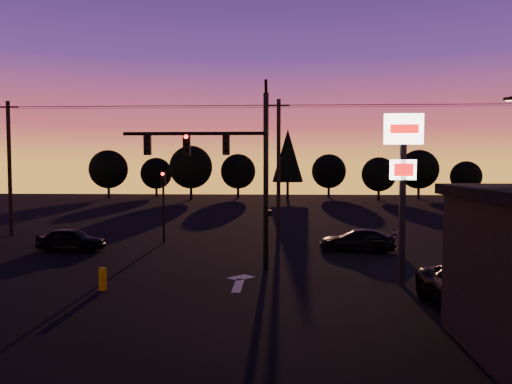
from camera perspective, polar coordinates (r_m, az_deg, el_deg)
ground at (r=19.23m, az=-3.83°, el=-11.32°), size 120.00×120.00×0.00m
lane_arrow at (r=20.79m, az=-1.88°, el=-10.19°), size 1.20×3.10×0.01m
traffic_signal_mast at (r=22.59m, az=-2.92°, el=3.50°), size 6.79×0.52×8.58m
secondary_signal at (r=30.88m, az=-10.55°, el=-0.47°), size 0.30×0.31×4.35m
pylon_sign at (r=20.54m, az=16.46°, el=3.34°), size 1.50×0.28×6.80m
utility_pole_0 at (r=37.24m, az=-26.34°, el=2.54°), size 1.40×0.26×9.00m
utility_pole_1 at (r=32.48m, az=2.59°, el=2.82°), size 1.40×0.26×9.00m
power_wires at (r=32.69m, az=2.61°, el=9.80°), size 36.00×1.22×0.07m
bollard at (r=20.19m, az=-17.11°, el=-9.48°), size 0.29×0.29×0.87m
tree_0 at (r=72.64m, az=-16.52°, el=2.51°), size 5.36×5.36×6.74m
tree_1 at (r=73.78m, az=-11.33°, el=2.10°), size 4.54×4.54×5.71m
tree_2 at (r=67.59m, az=-7.45°, el=2.83°), size 5.77×5.78×7.26m
tree_3 at (r=70.76m, az=-2.07°, el=2.37°), size 4.95×4.95×6.22m
tree_4 at (r=67.49m, az=3.65°, el=4.17°), size 4.18×4.18×9.50m
tree_5 at (r=72.80m, az=8.33°, el=2.36°), size 4.95×4.95×6.22m
tree_6 at (r=67.71m, az=13.87°, el=1.97°), size 4.54×4.54×5.71m
tree_7 at (r=71.97m, az=18.12°, el=2.47°), size 5.36×5.36×6.74m
tree_8 at (r=72.84m, az=22.88°, el=1.65°), size 4.12×4.12×5.19m
car_left at (r=29.56m, az=-20.36°, el=-5.12°), size 3.89×1.90×1.28m
car_right at (r=28.20m, az=11.53°, el=-5.43°), size 4.47×2.58×1.22m
suv_parked at (r=17.64m, az=23.87°, el=-10.45°), size 2.69×5.43×1.48m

